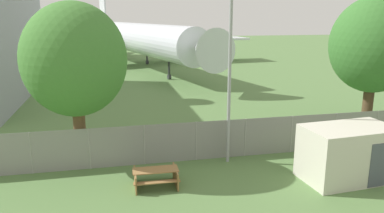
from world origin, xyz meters
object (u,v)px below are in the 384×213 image
portable_cabin (348,153)px  picnic_bench_open_grass (156,176)px  airplane (134,38)px  tree_near_hangar (75,60)px  tree_left_of_cabin (374,45)px

portable_cabin → picnic_bench_open_grass: bearing=168.2°
portable_cabin → picnic_bench_open_grass: (-8.28, 1.05, -0.71)m
airplane → picnic_bench_open_grass: size_ratio=23.25×
picnic_bench_open_grass → tree_near_hangar: size_ratio=0.25×
portable_cabin → tree_left_of_cabin: (5.36, 5.94, 4.11)m
portable_cabin → picnic_bench_open_grass: size_ratio=2.12×
airplane → portable_cabin: bearing=-4.9°
tree_near_hangar → portable_cabin: bearing=-20.0°
picnic_bench_open_grass → tree_left_of_cabin: (13.64, 4.89, 4.82)m
portable_cabin → tree_left_of_cabin: 8.99m
airplane → picnic_bench_open_grass: 38.72m
portable_cabin → picnic_bench_open_grass: portable_cabin is taller
airplane → tree_near_hangar: size_ratio=5.86×
airplane → tree_near_hangar: airplane is taller
tree_near_hangar → tree_left_of_cabin: tree_left_of_cabin is taller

